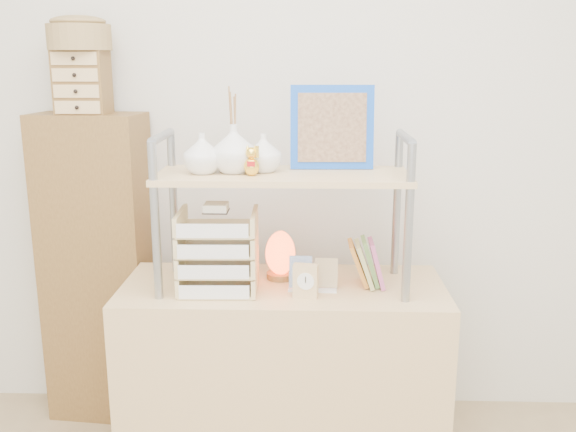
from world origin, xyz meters
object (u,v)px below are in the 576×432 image
desk (283,377)px  letter_tray (218,256)px  cabinet (98,270)px  salt_lamp (280,254)px

desk → letter_tray: bearing=-165.1°
cabinet → desk: bearing=-18.5°
desk → cabinet: bearing=155.7°
cabinet → letter_tray: bearing=-30.5°
cabinet → letter_tray: cabinet is taller
cabinet → letter_tray: size_ratio=4.16×
desk → letter_tray: size_ratio=3.70×
letter_tray → salt_lamp: letter_tray is taller
cabinet → letter_tray: 0.76m
desk → salt_lamp: (-0.01, 0.07, 0.47)m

